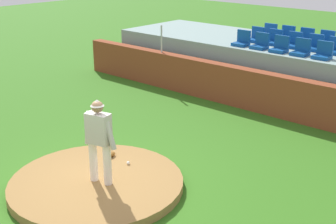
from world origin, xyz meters
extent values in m
plane|color=#326D1A|center=(0.00, 0.00, 0.00)|extent=(60.00, 60.00, 0.00)
cylinder|color=olive|center=(0.00, 0.00, 0.09)|extent=(3.64, 3.64, 0.18)
cylinder|color=white|center=(-0.03, -0.03, 0.62)|extent=(0.17, 0.17, 0.88)
cylinder|color=white|center=(0.32, 0.05, 0.62)|extent=(0.17, 0.17, 0.88)
cube|color=#B7B2A8|center=(0.15, 0.01, 1.37)|extent=(0.54, 0.36, 0.63)
cylinder|color=#B7B2A8|center=(-0.11, -0.05, 1.34)|extent=(0.21, 0.15, 0.72)
cylinder|color=#B7B2A8|center=(0.40, 0.07, 1.34)|extent=(0.32, 0.18, 0.71)
sphere|color=#8C6647|center=(0.15, 0.01, 1.83)|extent=(0.24, 0.24, 0.24)
cone|color=#B7B2A8|center=(0.15, 0.01, 1.91)|extent=(0.33, 0.33, 0.13)
sphere|color=white|center=(-0.02, 0.94, 0.22)|extent=(0.07, 0.07, 0.07)
ellipsoid|color=brown|center=(-0.64, 0.93, 0.24)|extent=(0.21, 0.31, 0.11)
cube|color=brown|center=(0.00, 6.44, 0.62)|extent=(15.18, 0.40, 1.24)
cylinder|color=silver|center=(-4.03, 6.44, 1.72)|extent=(0.06, 0.06, 0.96)
cube|color=gray|center=(0.00, 8.72, 0.84)|extent=(13.32, 3.53, 1.68)
cube|color=#0F468E|center=(-1.40, 7.43, 1.73)|extent=(0.48, 0.44, 0.10)
cube|color=#0F468E|center=(-1.40, 7.61, 1.98)|extent=(0.48, 0.08, 0.40)
cube|color=#0F468E|center=(-0.70, 7.43, 1.73)|extent=(0.48, 0.44, 0.10)
cube|color=#0F468E|center=(-0.70, 7.61, 1.98)|extent=(0.48, 0.08, 0.40)
cube|color=#0F468E|center=(0.02, 7.39, 1.73)|extent=(0.48, 0.44, 0.10)
cube|color=#0F468E|center=(0.02, 7.57, 1.98)|extent=(0.48, 0.08, 0.40)
cube|color=#0F468E|center=(0.72, 7.41, 1.73)|extent=(0.48, 0.44, 0.10)
cube|color=#0F468E|center=(0.72, 7.59, 1.98)|extent=(0.48, 0.08, 0.40)
cube|color=#0F468E|center=(1.41, 7.42, 1.73)|extent=(0.48, 0.44, 0.10)
cube|color=#0F468E|center=(1.41, 7.60, 1.98)|extent=(0.48, 0.08, 0.40)
cube|color=#0F468E|center=(-1.39, 8.31, 1.73)|extent=(0.48, 0.44, 0.10)
cube|color=#0F468E|center=(-1.39, 8.49, 1.98)|extent=(0.48, 0.08, 0.40)
cube|color=#0F468E|center=(-0.70, 8.29, 1.73)|extent=(0.48, 0.44, 0.10)
cube|color=#0F468E|center=(-0.70, 8.47, 1.98)|extent=(0.48, 0.08, 0.40)
cube|color=#0F468E|center=(0.02, 8.28, 1.73)|extent=(0.48, 0.44, 0.10)
cube|color=#0F468E|center=(0.02, 8.46, 1.98)|extent=(0.48, 0.08, 0.40)
cube|color=#0F468E|center=(0.72, 8.32, 1.73)|extent=(0.48, 0.44, 0.10)
cube|color=#0F468E|center=(0.72, 8.50, 1.98)|extent=(0.48, 0.08, 0.40)
cube|color=#0F468E|center=(1.40, 8.29, 1.73)|extent=(0.48, 0.44, 0.10)
cube|color=#0F468E|center=(-1.43, 9.23, 1.73)|extent=(0.48, 0.44, 0.10)
cube|color=#0F468E|center=(-1.43, 9.41, 1.98)|extent=(0.48, 0.08, 0.40)
cube|color=#0F468E|center=(-0.73, 9.23, 1.73)|extent=(0.48, 0.44, 0.10)
cube|color=#0F468E|center=(-0.73, 9.41, 1.98)|extent=(0.48, 0.08, 0.40)
cube|color=#0F468E|center=(-0.02, 9.23, 1.73)|extent=(0.48, 0.44, 0.10)
cube|color=#0F468E|center=(-0.02, 9.41, 1.98)|extent=(0.48, 0.08, 0.40)
cube|color=#0F468E|center=(0.69, 9.23, 1.73)|extent=(0.48, 0.44, 0.10)
cube|color=#0F468E|center=(0.69, 9.41, 1.98)|extent=(0.48, 0.08, 0.40)
camera|label=1|loc=(6.85, -5.44, 4.79)|focal=49.42mm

